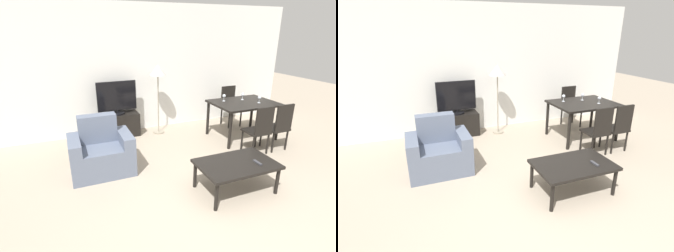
% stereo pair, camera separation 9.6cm
% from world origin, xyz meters
% --- Properties ---
extents(ground_plane, '(18.00, 18.00, 0.00)m').
position_xyz_m(ground_plane, '(0.00, 0.00, 0.00)').
color(ground_plane, tan).
extents(wall_back, '(7.31, 0.06, 2.70)m').
position_xyz_m(wall_back, '(0.00, 3.47, 1.35)').
color(wall_back, white).
rests_on(wall_back, ground_plane).
extents(armchair, '(0.96, 0.67, 0.90)m').
position_xyz_m(armchair, '(-1.27, 1.78, 0.32)').
color(armchair, slate).
rests_on(armchair, ground_plane).
extents(tv_stand, '(0.86, 0.40, 0.49)m').
position_xyz_m(tv_stand, '(-0.69, 3.20, 0.25)').
color(tv_stand, black).
rests_on(tv_stand, ground_plane).
extents(tv, '(0.81, 0.28, 0.69)m').
position_xyz_m(tv, '(-0.69, 3.19, 0.84)').
color(tv, black).
rests_on(tv, tv_stand).
extents(coffee_table, '(1.09, 0.69, 0.44)m').
position_xyz_m(coffee_table, '(0.40, 0.53, 0.39)').
color(coffee_table, black).
rests_on(coffee_table, ground_plane).
extents(dining_table, '(1.29, 0.94, 0.77)m').
position_xyz_m(dining_table, '(1.71, 2.15, 0.68)').
color(dining_table, black).
rests_on(dining_table, ground_plane).
extents(dining_chair_near, '(0.40, 0.40, 0.92)m').
position_xyz_m(dining_chair_near, '(1.49, 1.36, 0.50)').
color(dining_chair_near, black).
rests_on(dining_chair_near, ground_plane).
extents(dining_chair_far, '(0.40, 0.40, 0.92)m').
position_xyz_m(dining_chair_far, '(1.94, 2.93, 0.50)').
color(dining_chair_far, black).
rests_on(dining_chair_far, ground_plane).
extents(dining_chair_near_right, '(0.40, 0.40, 0.92)m').
position_xyz_m(dining_chair_near_right, '(1.94, 1.36, 0.50)').
color(dining_chair_near_right, black).
rests_on(dining_chair_near_right, ground_plane).
extents(floor_lamp, '(0.34, 0.34, 1.50)m').
position_xyz_m(floor_lamp, '(0.17, 3.05, 1.30)').
color(floor_lamp, gray).
rests_on(floor_lamp, ground_plane).
extents(remote_primary, '(0.04, 0.15, 0.02)m').
position_xyz_m(remote_primary, '(0.65, 0.41, 0.45)').
color(remote_primary, '#38383D').
rests_on(remote_primary, coffee_table).
extents(wine_glass_left, '(0.07, 0.07, 0.15)m').
position_xyz_m(wine_glass_left, '(1.37, 2.37, 0.87)').
color(wine_glass_left, silver).
rests_on(wine_glass_left, dining_table).
extents(wine_glass_center, '(0.07, 0.07, 0.15)m').
position_xyz_m(wine_glass_center, '(1.96, 1.98, 0.87)').
color(wine_glass_center, silver).
rests_on(wine_glass_center, dining_table).
extents(wine_glass_right, '(0.07, 0.07, 0.15)m').
position_xyz_m(wine_glass_right, '(1.80, 2.32, 0.87)').
color(wine_glass_right, silver).
rests_on(wine_glass_right, dining_table).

